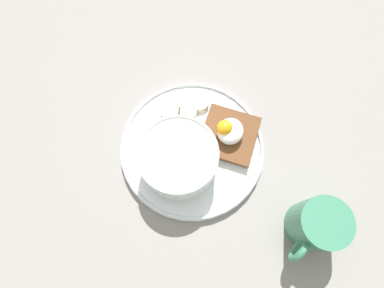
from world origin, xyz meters
TOP-DOWN VIEW (x-y plane):
  - ground_plane at (0.00, 0.00)cm, footprint 120.00×120.00cm
  - plate at (0.00, 0.00)cm, footprint 25.64×25.64cm
  - oatmeal_bowl at (3.53, -1.16)cm, footprint 13.02×13.02cm
  - toast_slice at (-3.98, 5.59)cm, footprint 9.52×9.52cm
  - poached_egg at (-3.96, 5.31)cm, footprint 4.84×4.67cm
  - banana_slice_front at (-7.58, -5.07)cm, footprint 4.09×4.18cm
  - banana_slice_left at (-5.93, -2.65)cm, footprint 4.40×4.43cm
  - banana_slice_back at (-5.06, -6.01)cm, footprint 4.63×4.60cm
  - banana_slice_right at (-8.60, -1.39)cm, footprint 4.95×4.94cm
  - coffee_mug at (6.68, 22.48)cm, footprint 10.77×7.80cm

SIDE VIEW (x-z plane):
  - ground_plane at x=0.00cm, z-range 0.00..2.00cm
  - plate at x=0.00cm, z-range 2.00..3.60cm
  - banana_slice_right at x=-8.60cm, z-range 2.97..4.25cm
  - banana_slice_back at x=-5.06cm, z-range 2.95..4.50cm
  - banana_slice_left at x=-5.93cm, z-range 2.92..4.58cm
  - banana_slice_front at x=-7.58cm, z-range 2.91..4.59cm
  - toast_slice at x=-3.98cm, z-range 3.09..4.71cm
  - poached_egg at x=-3.96cm, z-range 4.37..7.94cm
  - coffee_mug at x=6.68cm, z-range 2.12..10.43cm
  - oatmeal_bowl at x=3.53cm, z-range 3.01..9.75cm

